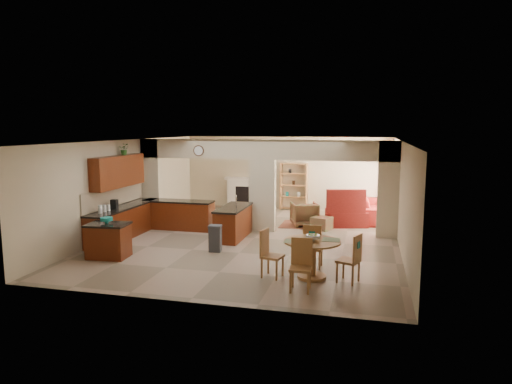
% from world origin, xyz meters
% --- Properties ---
extents(floor, '(10.00, 10.00, 0.00)m').
position_xyz_m(floor, '(0.00, 0.00, 0.00)').
color(floor, gray).
rests_on(floor, ground).
extents(ceiling, '(10.00, 10.00, 0.00)m').
position_xyz_m(ceiling, '(0.00, 0.00, 2.80)').
color(ceiling, white).
rests_on(ceiling, wall_back).
extents(wall_back, '(8.00, 0.00, 8.00)m').
position_xyz_m(wall_back, '(0.00, 5.00, 1.40)').
color(wall_back, '#BCAD89').
rests_on(wall_back, floor).
extents(wall_front, '(8.00, 0.00, 8.00)m').
position_xyz_m(wall_front, '(0.00, -5.00, 1.40)').
color(wall_front, '#BCAD89').
rests_on(wall_front, floor).
extents(wall_left, '(0.00, 10.00, 10.00)m').
position_xyz_m(wall_left, '(-4.00, 0.00, 1.40)').
color(wall_left, '#BCAD89').
rests_on(wall_left, floor).
extents(wall_right, '(0.00, 10.00, 10.00)m').
position_xyz_m(wall_right, '(4.00, 0.00, 1.40)').
color(wall_right, '#BCAD89').
rests_on(wall_right, floor).
extents(partition_left_pier, '(0.60, 0.25, 2.80)m').
position_xyz_m(partition_left_pier, '(-3.70, 1.00, 1.40)').
color(partition_left_pier, '#BCAD89').
rests_on(partition_left_pier, floor).
extents(partition_center_pier, '(0.80, 0.25, 2.20)m').
position_xyz_m(partition_center_pier, '(0.00, 1.00, 1.10)').
color(partition_center_pier, '#BCAD89').
rests_on(partition_center_pier, floor).
extents(partition_right_pier, '(0.60, 0.25, 2.80)m').
position_xyz_m(partition_right_pier, '(3.70, 1.00, 1.40)').
color(partition_right_pier, '#BCAD89').
rests_on(partition_right_pier, floor).
extents(partition_header, '(8.00, 0.25, 0.60)m').
position_xyz_m(partition_header, '(0.00, 1.00, 2.50)').
color(partition_header, '#BCAD89').
rests_on(partition_header, partition_center_pier).
extents(kitchen_counter, '(2.52, 3.29, 1.48)m').
position_xyz_m(kitchen_counter, '(-3.26, -0.25, 0.46)').
color(kitchen_counter, '#401807').
rests_on(kitchen_counter, floor).
extents(upper_cabinets, '(0.35, 2.40, 0.90)m').
position_xyz_m(upper_cabinets, '(-3.82, -0.80, 1.92)').
color(upper_cabinets, '#401807').
rests_on(upper_cabinets, wall_left).
extents(peninsula, '(0.70, 1.85, 0.91)m').
position_xyz_m(peninsula, '(-0.60, -0.11, 0.46)').
color(peninsula, '#401807').
rests_on(peninsula, floor).
extents(wall_clock, '(0.34, 0.03, 0.34)m').
position_xyz_m(wall_clock, '(-2.00, 0.85, 2.45)').
color(wall_clock, '#492B18').
rests_on(wall_clock, partition_header).
extents(rug, '(1.60, 1.30, 0.01)m').
position_xyz_m(rug, '(1.20, 2.10, 0.01)').
color(rug, brown).
rests_on(rug, floor).
extents(fireplace, '(1.60, 0.35, 1.20)m').
position_xyz_m(fireplace, '(-1.60, 4.83, 0.61)').
color(fireplace, beige).
rests_on(fireplace, floor).
extents(shelving_unit, '(1.00, 0.32, 1.80)m').
position_xyz_m(shelving_unit, '(0.35, 4.82, 0.90)').
color(shelving_unit, '#A46438').
rests_on(shelving_unit, floor).
extents(window_a, '(0.02, 0.90, 1.90)m').
position_xyz_m(window_a, '(3.97, 2.30, 1.20)').
color(window_a, white).
rests_on(window_a, wall_right).
extents(window_b, '(0.02, 0.90, 1.90)m').
position_xyz_m(window_b, '(3.97, 4.00, 1.20)').
color(window_b, white).
rests_on(window_b, wall_right).
extents(glazed_door, '(0.02, 0.70, 2.10)m').
position_xyz_m(glazed_door, '(3.97, 3.15, 1.05)').
color(glazed_door, white).
rests_on(glazed_door, wall_right).
extents(drape_a_left, '(0.10, 0.28, 2.30)m').
position_xyz_m(drape_a_left, '(3.93, 1.70, 1.20)').
color(drape_a_left, '#3D2218').
rests_on(drape_a_left, wall_right).
extents(drape_a_right, '(0.10, 0.28, 2.30)m').
position_xyz_m(drape_a_right, '(3.93, 2.90, 1.20)').
color(drape_a_right, '#3D2218').
rests_on(drape_a_right, wall_right).
extents(drape_b_left, '(0.10, 0.28, 2.30)m').
position_xyz_m(drape_b_left, '(3.93, 3.40, 1.20)').
color(drape_b_left, '#3D2218').
rests_on(drape_b_left, wall_right).
extents(drape_b_right, '(0.10, 0.28, 2.30)m').
position_xyz_m(drape_b_right, '(3.93, 4.60, 1.20)').
color(drape_b_right, '#3D2218').
rests_on(drape_b_right, wall_right).
extents(ceiling_fan, '(1.00, 1.00, 0.10)m').
position_xyz_m(ceiling_fan, '(1.50, 3.00, 2.56)').
color(ceiling_fan, white).
rests_on(ceiling_fan, ceiling).
extents(kitchen_island, '(1.04, 0.79, 0.85)m').
position_xyz_m(kitchen_island, '(-3.00, -2.77, 0.43)').
color(kitchen_island, '#401807').
rests_on(kitchen_island, floor).
extents(teal_bowl, '(0.30, 0.30, 0.14)m').
position_xyz_m(teal_bowl, '(-3.05, -2.73, 0.92)').
color(teal_bowl, '#148981').
rests_on(teal_bowl, kitchen_island).
extents(trash_can, '(0.32, 0.28, 0.64)m').
position_xyz_m(trash_can, '(-0.63, -1.62, 0.32)').
color(trash_can, '#2F2F32').
rests_on(trash_can, floor).
extents(dining_table, '(1.20, 1.20, 0.82)m').
position_xyz_m(dining_table, '(2.04, -3.11, 0.53)').
color(dining_table, '#A46438').
rests_on(dining_table, floor).
extents(fruit_bowl, '(0.29, 0.29, 0.16)m').
position_xyz_m(fruit_bowl, '(2.05, -3.15, 0.90)').
color(fruit_bowl, '#79AB24').
rests_on(fruit_bowl, dining_table).
extents(sofa, '(2.85, 1.25, 0.81)m').
position_xyz_m(sofa, '(3.30, 3.60, 0.41)').
color(sofa, maroon).
rests_on(sofa, floor).
extents(chaise, '(1.44, 1.28, 0.49)m').
position_xyz_m(chaise, '(2.48, 2.40, 0.25)').
color(chaise, maroon).
rests_on(chaise, floor).
extents(armchair, '(1.05, 1.07, 0.76)m').
position_xyz_m(armchair, '(1.16, 2.02, 0.38)').
color(armchair, maroon).
rests_on(armchair, floor).
extents(ottoman, '(0.70, 0.70, 0.40)m').
position_xyz_m(ottoman, '(1.77, 1.59, 0.20)').
color(ottoman, maroon).
rests_on(ottoman, floor).
extents(plant, '(0.37, 0.35, 0.33)m').
position_xyz_m(plant, '(-3.82, -0.42, 2.54)').
color(plant, '#184B14').
rests_on(plant, upper_cabinets).
extents(chair_north, '(0.44, 0.44, 1.02)m').
position_xyz_m(chair_north, '(1.97, -2.43, 0.55)').
color(chair_north, '#A46438').
rests_on(chair_north, floor).
extents(chair_east, '(0.54, 0.54, 1.02)m').
position_xyz_m(chair_east, '(2.87, -3.21, 0.55)').
color(chair_east, '#A46438').
rests_on(chair_east, floor).
extents(chair_south, '(0.43, 0.44, 1.02)m').
position_xyz_m(chair_south, '(1.91, -3.84, 0.55)').
color(chair_south, '#A46438').
rests_on(chair_south, floor).
extents(chair_west, '(0.50, 0.50, 1.02)m').
position_xyz_m(chair_west, '(1.12, -3.22, 0.55)').
color(chair_west, '#A46438').
rests_on(chair_west, floor).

